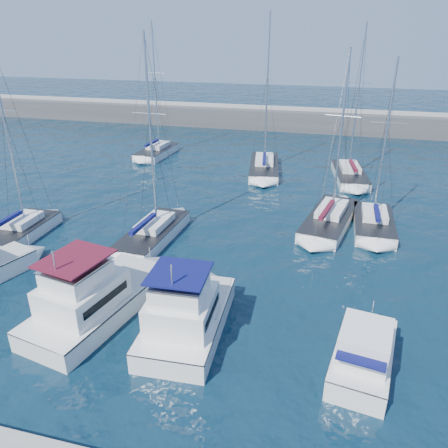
% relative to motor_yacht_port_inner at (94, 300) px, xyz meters
% --- Properties ---
extents(ground, '(220.00, 220.00, 0.00)m').
position_rel_motor_yacht_port_inner_xyz_m(ground, '(2.80, 1.70, -1.13)').
color(ground, black).
rests_on(ground, ground).
extents(breakwater, '(160.00, 6.00, 4.45)m').
position_rel_motor_yacht_port_inner_xyz_m(breakwater, '(2.80, 53.70, -0.08)').
color(breakwater, '#424244').
rests_on(breakwater, ground).
extents(motor_yacht_port_inner, '(5.58, 9.88, 4.69)m').
position_rel_motor_yacht_port_inner_xyz_m(motor_yacht_port_inner, '(0.00, 0.00, 0.00)').
color(motor_yacht_port_inner, silver).
rests_on(motor_yacht_port_inner, ground).
extents(motor_yacht_stbd_inner, '(4.17, 7.86, 4.69)m').
position_rel_motor_yacht_port_inner_xyz_m(motor_yacht_stbd_inner, '(5.53, -0.14, -0.00)').
color(motor_yacht_stbd_inner, white).
rests_on(motor_yacht_stbd_inner, ground).
extents(motor_yacht_stbd_outer, '(3.52, 6.09, 3.20)m').
position_rel_motor_yacht_port_inner_xyz_m(motor_yacht_stbd_outer, '(14.61, -0.65, -0.19)').
color(motor_yacht_stbd_outer, white).
rests_on(motor_yacht_stbd_outer, ground).
extents(sailboat_mid_a, '(3.16, 6.77, 15.58)m').
position_rel_motor_yacht_port_inner_xyz_m(sailboat_mid_a, '(-11.07, 8.05, -0.58)').
color(sailboat_mid_a, silver).
rests_on(sailboat_mid_a, ground).
extents(sailboat_mid_c, '(3.42, 8.44, 15.36)m').
position_rel_motor_yacht_port_inner_xyz_m(sailboat_mid_c, '(-0.75, 10.12, -0.60)').
color(sailboat_mid_c, silver).
rests_on(sailboat_mid_c, ground).
extents(sailboat_mid_d, '(4.84, 9.63, 14.20)m').
position_rel_motor_yacht_port_inner_xyz_m(sailboat_mid_d, '(12.48, 16.41, -0.63)').
color(sailboat_mid_d, white).
rests_on(sailboat_mid_d, ground).
extents(sailboat_mid_e, '(3.09, 7.27, 13.65)m').
position_rel_motor_yacht_port_inner_xyz_m(sailboat_mid_e, '(15.99, 16.44, -0.62)').
color(sailboat_mid_e, silver).
rests_on(sailboat_mid_e, ground).
extents(sailboat_back_a, '(3.55, 7.61, 16.21)m').
position_rel_motor_yacht_port_inner_xyz_m(sailboat_back_a, '(-9.87, 32.94, -0.58)').
color(sailboat_back_a, silver).
rests_on(sailboat_back_a, ground).
extents(sailboat_back_b, '(4.61, 10.16, 17.04)m').
position_rel_motor_yacht_port_inner_xyz_m(sailboat_back_b, '(4.64, 29.78, -0.60)').
color(sailboat_back_b, white).
rests_on(sailboat_back_b, ground).
extents(sailboat_back_c, '(4.23, 9.03, 16.04)m').
position_rel_motor_yacht_port_inner_xyz_m(sailboat_back_c, '(14.13, 29.32, -0.60)').
color(sailboat_back_c, silver).
rests_on(sailboat_back_c, ground).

